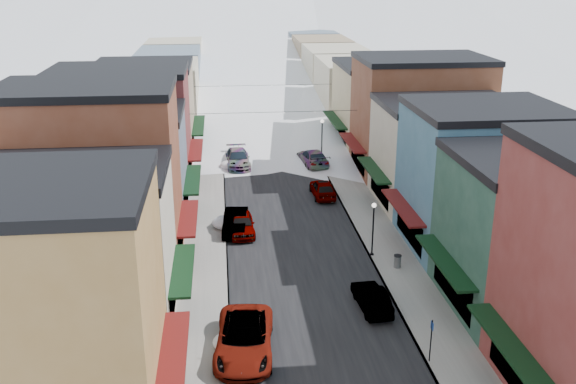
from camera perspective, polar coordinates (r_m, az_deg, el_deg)
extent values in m
cube|color=black|center=(83.35, -2.38, 5.85)|extent=(10.00, 160.00, 0.01)
cube|color=gray|center=(83.19, -6.95, 5.74)|extent=(3.20, 160.00, 0.15)
cube|color=gray|center=(83.99, 2.14, 6.00)|extent=(3.20, 160.00, 0.15)
cube|color=slate|center=(83.18, -5.88, 5.78)|extent=(0.10, 160.00, 0.15)
cube|color=slate|center=(83.79, 1.08, 5.98)|extent=(0.10, 160.00, 0.15)
cube|color=#A8793D|center=(29.66, -21.46, -10.19)|extent=(10.00, 8.50, 11.00)
cube|color=black|center=(27.43, -22.92, 0.37)|extent=(10.20, 8.70, 0.50)
cube|color=#5B100F|center=(29.83, -10.17, -14.01)|extent=(1.20, 7.22, 0.15)
cube|color=beige|center=(37.47, -18.07, -5.19)|extent=(10.00, 8.00, 9.00)
cube|color=black|center=(35.84, -18.85, 1.74)|extent=(10.20, 8.20, 0.50)
cube|color=black|center=(37.22, -9.35, -6.82)|extent=(1.20, 6.80, 0.15)
cube|color=brown|center=(44.36, -16.93, 0.83)|extent=(11.00, 8.00, 12.00)
cube|color=black|center=(42.88, -17.74, 8.77)|extent=(11.20, 8.20, 0.50)
cube|color=#5B100F|center=(44.54, -8.85, -2.30)|extent=(1.20, 6.80, 0.15)
cube|color=slate|center=(52.78, -14.62, 1.97)|extent=(10.00, 9.00, 8.50)
cube|color=black|center=(51.66, -15.04, 6.73)|extent=(10.20, 9.20, 0.50)
cube|color=black|center=(52.53, -8.48, 1.11)|extent=(1.20, 7.65, 0.15)
cube|color=maroon|center=(61.26, -14.48, 5.33)|extent=(12.00, 9.00, 10.50)
cube|color=black|center=(60.22, -14.93, 10.41)|extent=(12.20, 9.20, 0.50)
cube|color=#5B100F|center=(61.14, -8.19, 3.74)|extent=(1.20, 7.65, 0.15)
cube|color=#998164|center=(70.90, -12.57, 6.92)|extent=(10.00, 11.00, 9.50)
cube|color=black|center=(70.04, -12.87, 10.92)|extent=(10.20, 11.20, 0.50)
cube|color=black|center=(70.82, -7.95, 5.90)|extent=(1.20, 9.35, 0.15)
cube|color=black|center=(31.56, 19.18, -12.86)|extent=(1.20, 7.65, 0.15)
cube|color=#214637|center=(40.50, 21.38, -3.73)|extent=(10.00, 9.00, 9.00)
cube|color=black|center=(38.99, 22.22, 2.72)|extent=(10.20, 9.20, 0.50)
cube|color=black|center=(38.82, 13.73, -6.00)|extent=(1.20, 7.65, 0.15)
cube|color=#396782|center=(47.94, 16.71, 0.96)|extent=(10.00, 9.00, 10.00)
cube|color=black|center=(46.63, 17.33, 7.09)|extent=(10.20, 9.20, 0.50)
cube|color=#5B100F|center=(46.69, 10.14, -1.34)|extent=(1.20, 7.65, 0.15)
cube|color=#BFB69A|center=(56.34, 13.71, 3.14)|extent=(11.00, 9.00, 8.50)
cube|color=black|center=(55.29, 14.08, 7.62)|extent=(11.20, 9.20, 0.50)
cube|color=black|center=(54.91, 7.61, 1.96)|extent=(1.20, 7.65, 0.15)
cube|color=brown|center=(64.45, 11.61, 6.46)|extent=(12.00, 9.00, 11.00)
cube|color=black|center=(63.45, 11.96, 11.52)|extent=(12.20, 9.20, 0.50)
cube|color=#5B100F|center=(63.34, 5.74, 4.39)|extent=(1.20, 7.65, 0.15)
cube|color=tan|center=(73.77, 8.52, 7.45)|extent=(10.00, 11.00, 9.00)
cube|color=black|center=(72.96, 8.70, 11.10)|extent=(10.20, 11.20, 0.50)
cube|color=black|center=(72.87, 4.17, 6.42)|extent=(1.20, 9.35, 0.15)
cube|color=gray|center=(84.64, -11.08, 8.48)|extent=(9.00, 13.00, 8.00)
cube|color=gray|center=(86.13, 5.92, 8.92)|extent=(9.00, 13.00, 8.00)
cube|color=gray|center=(98.39, -10.44, 10.01)|extent=(9.00, 13.00, 8.00)
cube|color=gray|center=(99.68, 4.27, 10.39)|extent=(9.00, 13.00, 8.00)
cube|color=gray|center=(112.20, -9.96, 11.16)|extent=(9.00, 13.00, 8.00)
cube|color=gray|center=(113.33, 3.00, 11.49)|extent=(9.00, 13.00, 8.00)
cube|color=gray|center=(126.06, -9.58, 12.06)|extent=(9.00, 13.00, 8.00)
cube|color=gray|center=(127.06, 2.01, 12.36)|extent=(9.00, 13.00, 8.00)
cube|color=silver|center=(246.31, -5.05, 16.16)|extent=(360.00, 40.00, 12.00)
cylinder|color=black|center=(62.52, -1.24, 7.11)|extent=(16.40, 0.04, 0.04)
cylinder|color=black|center=(77.20, -2.20, 9.46)|extent=(16.40, 0.04, 0.04)
imported|color=white|center=(34.86, -3.91, -12.87)|extent=(3.52, 6.68, 1.79)
imported|color=#96999D|center=(49.56, -4.14, -2.81)|extent=(2.02, 4.75, 1.60)
imported|color=black|center=(49.91, -4.70, -2.65)|extent=(2.21, 5.08, 1.63)
imported|color=gray|center=(66.25, -4.48, 2.99)|extent=(2.58, 5.95, 1.70)
imported|color=black|center=(39.31, 7.44, -9.31)|extent=(1.78, 4.38, 1.41)
imported|color=gray|center=(57.33, 3.10, 0.33)|extent=(1.98, 4.72, 1.59)
imported|color=black|center=(66.45, 2.22, 3.08)|extent=(3.13, 6.07, 1.68)
imported|color=#A8AAB0|center=(82.68, -3.90, 6.27)|extent=(1.92, 4.72, 1.60)
imported|color=silver|center=(95.78, -2.01, 8.14)|extent=(2.97, 6.16, 1.69)
cylinder|color=black|center=(34.53, 12.58, -12.78)|extent=(0.07, 0.07, 2.41)
cube|color=navy|center=(34.08, 12.69, -11.53)|extent=(0.05, 0.33, 0.44)
cylinder|color=slate|center=(44.42, 9.70, -6.11)|extent=(0.48, 0.48, 0.84)
cylinder|color=black|center=(44.24, 9.74, -5.60)|extent=(0.52, 0.52, 0.06)
cylinder|color=black|center=(46.13, 7.46, -5.50)|extent=(0.27, 0.27, 0.09)
cylinder|color=black|center=(45.43, 7.55, -3.48)|extent=(0.11, 0.11, 3.62)
sphere|color=white|center=(44.71, 7.66, -1.18)|extent=(0.33, 0.33, 0.33)
cylinder|color=black|center=(67.45, 2.99, 2.74)|extent=(0.31, 0.31, 0.10)
cylinder|color=black|center=(66.90, 3.02, 4.42)|extent=(0.13, 0.13, 4.19)
sphere|color=white|center=(66.35, 3.06, 6.30)|extent=(0.38, 0.38, 0.38)
ellipsoid|color=white|center=(35.47, -4.92, -13.10)|extent=(2.19, 1.86, 0.93)
ellipsoid|color=white|center=(36.61, -4.63, -12.39)|extent=(0.94, 0.84, 0.47)
ellipsoid|color=white|center=(50.62, -5.39, -2.70)|extent=(2.46, 2.08, 1.04)
ellipsoid|color=white|center=(51.83, -5.18, -2.46)|extent=(1.05, 0.95, 0.53)
ellipsoid|color=white|center=(65.34, -5.09, 2.40)|extent=(2.27, 1.92, 0.96)
ellipsoid|color=white|center=(66.56, -4.93, 2.51)|extent=(0.97, 0.87, 0.49)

